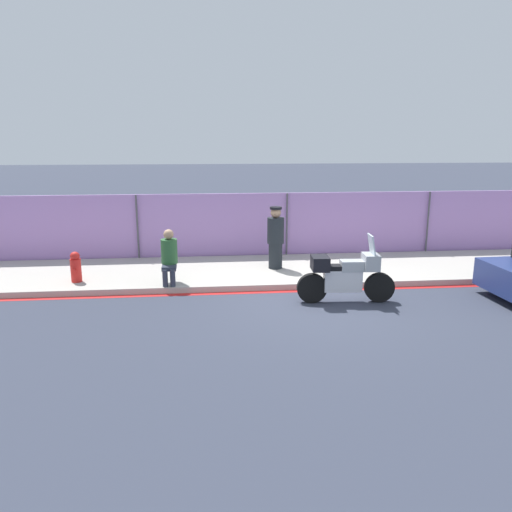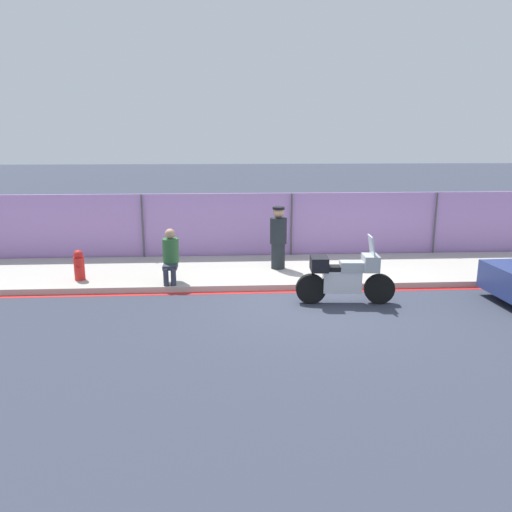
% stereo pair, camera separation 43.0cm
% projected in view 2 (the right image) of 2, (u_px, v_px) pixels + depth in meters
% --- Properties ---
extents(ground_plane, '(120.00, 120.00, 0.00)m').
position_uv_depth(ground_plane, '(314.00, 302.00, 10.83)').
color(ground_plane, '#333847').
extents(sidewalk, '(31.68, 3.08, 0.14)m').
position_uv_depth(sidewalk, '(298.00, 270.00, 13.17)').
color(sidewalk, '#ADA89E').
rests_on(sidewalk, ground_plane).
extents(curb_paint_stripe, '(31.68, 0.18, 0.01)m').
position_uv_depth(curb_paint_stripe, '(308.00, 291.00, 11.60)').
color(curb_paint_stripe, red).
rests_on(curb_paint_stripe, ground_plane).
extents(storefront_fence, '(30.10, 0.17, 1.94)m').
position_uv_depth(storefront_fence, '(291.00, 226.00, 14.54)').
color(storefront_fence, '#AD7FC6').
rests_on(storefront_fence, ground_plane).
extents(motorcycle, '(2.12, 0.58, 1.49)m').
position_uv_depth(motorcycle, '(345.00, 276.00, 10.64)').
color(motorcycle, black).
rests_on(motorcycle, ground_plane).
extents(officer_standing, '(0.44, 0.44, 1.62)m').
position_uv_depth(officer_standing, '(278.00, 238.00, 12.93)').
color(officer_standing, '#1E2328').
rests_on(officer_standing, sidewalk).
extents(person_seated_on_curb, '(0.38, 0.66, 1.27)m').
position_uv_depth(person_seated_on_curb, '(170.00, 253.00, 11.74)').
color(person_seated_on_curb, '#2D3342').
rests_on(person_seated_on_curb, sidewalk).
extents(fire_hydrant, '(0.25, 0.31, 0.73)m').
position_uv_depth(fire_hydrant, '(79.00, 265.00, 11.97)').
color(fire_hydrant, red).
rests_on(fire_hydrant, sidewalk).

